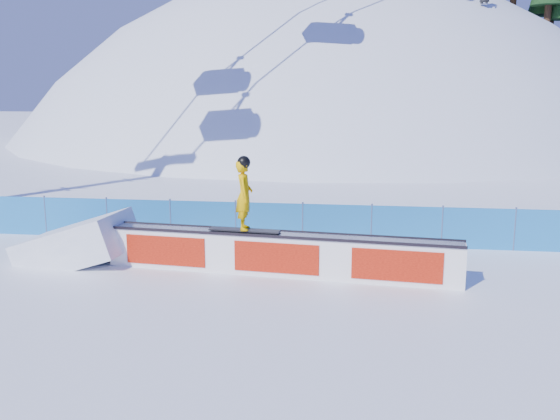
# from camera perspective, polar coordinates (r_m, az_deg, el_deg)

# --- Properties ---
(ground) EXTENTS (160.00, 160.00, 0.00)m
(ground) POSITION_cam_1_polar(r_m,az_deg,el_deg) (14.32, -3.65, -7.51)
(ground) COLOR white
(ground) RESTS_ON ground
(snow_hill) EXTENTS (64.00, 64.00, 64.00)m
(snow_hill) POSITION_cam_1_polar(r_m,az_deg,el_deg) (59.81, 4.37, -10.64)
(snow_hill) COLOR silver
(snow_hill) RESTS_ON ground
(safety_fence) EXTENTS (22.05, 0.05, 1.30)m
(safety_fence) POSITION_cam_1_polar(r_m,az_deg,el_deg) (18.43, -1.02, -1.17)
(safety_fence) COLOR #1E74BD
(safety_fence) RESTS_ON ground
(rail_box) EXTENTS (8.90, 1.51, 1.07)m
(rail_box) POSITION_cam_1_polar(r_m,az_deg,el_deg) (15.43, -0.11, -4.03)
(rail_box) COLOR white
(rail_box) RESTS_ON ground
(snow_ramp) EXTENTS (3.16, 2.16, 1.86)m
(snow_ramp) POSITION_cam_1_polar(r_m,az_deg,el_deg) (17.64, -17.99, -4.36)
(snow_ramp) COLOR white
(snow_ramp) RESTS_ON ground
(snowboarder) EXTENTS (1.81, 0.68, 1.87)m
(snowboarder) POSITION_cam_1_polar(r_m,az_deg,el_deg) (15.32, -3.30, 1.44)
(snowboarder) COLOR black
(snowboarder) RESTS_ON rail_box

